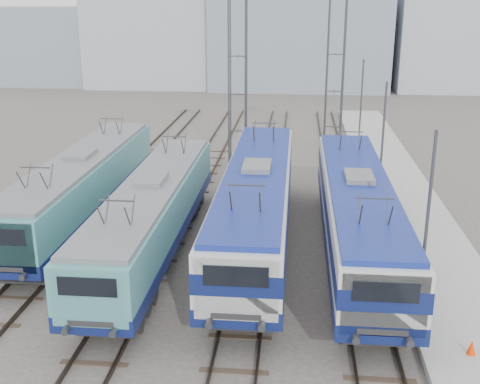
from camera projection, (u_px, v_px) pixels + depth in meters
name	position (u px, v px, depth m)	size (l,w,h in m)	color
ground	(176.00, 334.00, 20.91)	(160.00, 160.00, 0.00)	#514C47
platform	(429.00, 250.00, 27.52)	(4.00, 70.00, 0.30)	#9E9E99
locomotive_far_left	(82.00, 184.00, 30.33)	(2.78, 17.54, 3.30)	#0E1952
locomotive_center_left	(152.00, 213.00, 26.45)	(2.72, 17.14, 3.22)	#0E1952
locomotive_center_right	(256.00, 200.00, 27.39)	(2.96, 18.75, 3.53)	#0E1952
locomotive_far_right	(358.00, 210.00, 26.30)	(2.86, 18.06, 3.39)	#0E1952
catenary_tower_west	(238.00, 69.00, 39.70)	(4.50, 1.20, 12.00)	#3F4247
catenary_tower_east	(335.00, 67.00, 41.00)	(4.50, 1.20, 12.00)	#3F4247
mast_front	(426.00, 228.00, 20.95)	(0.12, 0.12, 7.00)	#3F4247
mast_mid	(382.00, 147.00, 32.31)	(0.12, 0.12, 7.00)	#3F4247
mast_rear	(361.00, 108.00, 43.67)	(0.12, 0.12, 7.00)	#3F4247
safety_cone	(472.00, 347.00, 19.14)	(0.28, 0.28, 0.51)	#FF3B03
building_west	(162.00, 31.00, 78.73)	(18.00, 12.00, 14.00)	#A4ABB5
building_center	(300.00, 15.00, 76.49)	(22.00, 14.00, 18.00)	gray
building_east	(459.00, 41.00, 75.60)	(16.00, 12.00, 12.00)	#A4ABB5
building_far_west	(45.00, 46.00, 80.79)	(14.00, 10.00, 10.00)	gray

